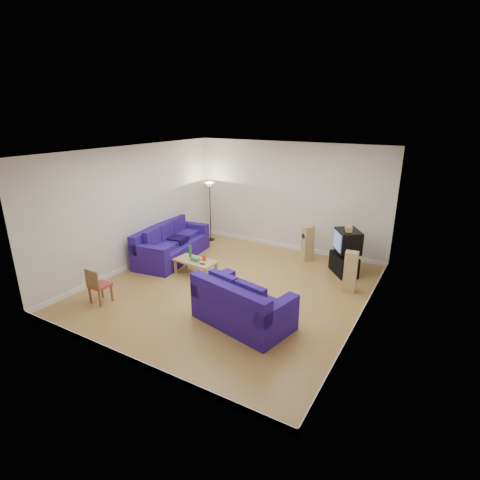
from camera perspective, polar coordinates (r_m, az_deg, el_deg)
The scene contains 16 objects.
room at distance 8.44m, azimuth -1.37°, elevation 2.09°, with size 6.01×6.51×3.21m.
sofa_three_seat at distance 10.84m, azimuth -10.52°, elevation -0.95°, with size 1.43×2.63×0.97m.
sofa_loveseat at distance 7.44m, azimuth 0.17°, elevation -10.27°, with size 2.09×1.45×0.95m.
coffee_table at distance 9.66m, azimuth -6.79°, elevation -3.36°, with size 1.13×0.62×0.40m.
bottle at distance 9.78m, azimuth -7.59°, elevation -1.75°, with size 0.08×0.08×0.32m, color #197233.
tissue_box at distance 9.57m, azimuth -6.82°, elevation -2.93°, with size 0.23×0.12×0.09m, color green.
red_canister at distance 9.57m, azimuth -5.49°, elevation -2.73°, with size 0.10×0.10×0.14m, color red.
remote at distance 9.36m, azimuth -5.77°, elevation -3.64°, with size 0.14×0.04×0.02m, color black.
tv_stand at distance 10.06m, azimuth 15.53°, elevation -3.54°, with size 0.85×0.47×0.52m, color black.
av_receiver at distance 9.92m, azimuth 15.73°, elevation -1.99°, with size 0.38×0.31×0.09m, color black.
television at distance 9.88m, azimuth 16.08°, elevation -0.12°, with size 0.84×0.89×0.56m.
centre_speaker at distance 9.77m, azimuth 16.20°, elevation 1.77°, with size 0.37×0.15×0.13m, color tan.
speaker_left at distance 10.62m, azimuth 10.26°, elevation -0.53°, with size 0.37×0.38×1.00m.
speaker_right at distance 9.04m, azimuth 16.45°, elevation -4.66°, with size 0.33×0.26×0.98m.
floor_lamp at distance 11.93m, azimuth -4.64°, elevation 7.16°, with size 0.32×0.32×1.89m.
dining_chair at distance 8.71m, azimuth -20.94°, elevation -6.33°, with size 0.40×0.40×0.82m.
Camera 1 is at (4.24, -6.87, 3.99)m, focal length 28.00 mm.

